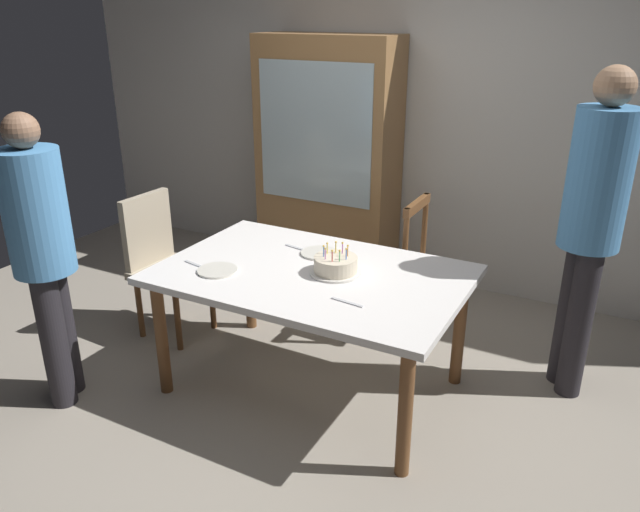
% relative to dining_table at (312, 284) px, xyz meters
% --- Properties ---
extents(ground, '(6.40, 6.40, 0.00)m').
position_rel_dining_table_xyz_m(ground, '(0.00, 0.00, -0.66)').
color(ground, '#9E9384').
extents(back_wall, '(6.40, 0.10, 2.60)m').
position_rel_dining_table_xyz_m(back_wall, '(0.00, 1.85, 0.64)').
color(back_wall, beige).
rests_on(back_wall, ground).
extents(dining_table, '(1.66, 1.08, 0.74)m').
position_rel_dining_table_xyz_m(dining_table, '(0.00, 0.00, 0.00)').
color(dining_table, white).
rests_on(dining_table, ground).
extents(birthday_cake, '(0.28, 0.28, 0.16)m').
position_rel_dining_table_xyz_m(birthday_cake, '(0.13, 0.04, 0.13)').
color(birthday_cake, silver).
rests_on(birthday_cake, dining_table).
extents(plate_near_celebrant, '(0.22, 0.22, 0.01)m').
position_rel_dining_table_xyz_m(plate_near_celebrant, '(-0.46, -0.24, 0.09)').
color(plate_near_celebrant, silver).
rests_on(plate_near_celebrant, dining_table).
extents(plate_far_side, '(0.22, 0.22, 0.01)m').
position_rel_dining_table_xyz_m(plate_far_side, '(-0.08, 0.24, 0.09)').
color(plate_far_side, silver).
rests_on(plate_far_side, dining_table).
extents(fork_near_celebrant, '(0.18, 0.05, 0.01)m').
position_rel_dining_table_xyz_m(fork_near_celebrant, '(-0.62, -0.23, 0.08)').
color(fork_near_celebrant, silver).
rests_on(fork_near_celebrant, dining_table).
extents(fork_far_side, '(0.18, 0.05, 0.01)m').
position_rel_dining_table_xyz_m(fork_far_side, '(-0.24, 0.26, 0.08)').
color(fork_far_side, silver).
rests_on(fork_far_side, dining_table).
extents(fork_near_guest, '(0.18, 0.04, 0.01)m').
position_rel_dining_table_xyz_m(fork_near_guest, '(0.34, -0.26, 0.08)').
color(fork_near_guest, silver).
rests_on(fork_near_guest, dining_table).
extents(chair_spindle_back, '(0.44, 0.44, 0.95)m').
position_rel_dining_table_xyz_m(chair_spindle_back, '(0.12, 0.86, -0.20)').
color(chair_spindle_back, beige).
rests_on(chair_spindle_back, ground).
extents(chair_upholstered, '(0.46, 0.46, 0.95)m').
position_rel_dining_table_xyz_m(chair_upholstered, '(-1.22, 0.14, -0.13)').
color(chair_upholstered, tan).
rests_on(chair_upholstered, ground).
extents(person_celebrant, '(0.32, 0.32, 1.61)m').
position_rel_dining_table_xyz_m(person_celebrant, '(-1.20, -0.74, 0.26)').
color(person_celebrant, '#262328').
rests_on(person_celebrant, ground).
extents(person_guest, '(0.32, 0.32, 1.82)m').
position_rel_dining_table_xyz_m(person_guest, '(1.31, 0.70, 0.39)').
color(person_guest, '#262328').
rests_on(person_guest, ground).
extents(china_cabinet, '(1.10, 0.45, 1.90)m').
position_rel_dining_table_xyz_m(china_cabinet, '(-0.71, 1.56, 0.29)').
color(china_cabinet, '#9E7042').
rests_on(china_cabinet, ground).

